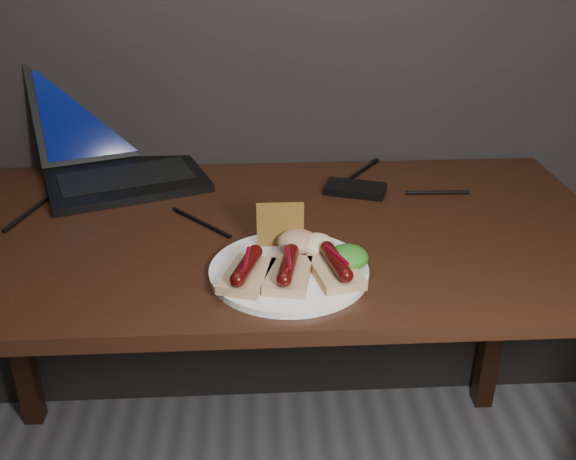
# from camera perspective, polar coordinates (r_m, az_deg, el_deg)

# --- Properties ---
(desk) EXTENTS (1.40, 0.70, 0.75)m
(desk) POSITION_cam_1_polar(r_m,az_deg,el_deg) (1.31, -2.57, -3.22)
(desk) COLOR #37180D
(desk) RESTS_ON ground
(laptop) EXTENTS (0.44, 0.43, 0.25)m
(laptop) POSITION_cam_1_polar(r_m,az_deg,el_deg) (1.55, -14.78, 6.63)
(laptop) COLOR black
(laptop) RESTS_ON desk
(hard_drive) EXTENTS (0.15, 0.11, 0.02)m
(hard_drive) POSITION_cam_1_polar(r_m,az_deg,el_deg) (1.43, 5.99, 3.66)
(hard_drive) COLOR black
(hard_drive) RESTS_ON desk
(desk_cables) EXTENTS (0.97, 0.40, 0.01)m
(desk_cables) POSITION_cam_1_polar(r_m,az_deg,el_deg) (1.39, -3.11, 2.89)
(desk_cables) COLOR black
(desk_cables) RESTS_ON desk
(plate) EXTENTS (0.30, 0.30, 0.01)m
(plate) POSITION_cam_1_polar(r_m,az_deg,el_deg) (1.11, 0.08, -3.65)
(plate) COLOR white
(plate) RESTS_ON desk
(bread_sausage_left) EXTENTS (0.10, 0.13, 0.04)m
(bread_sausage_left) POSITION_cam_1_polar(r_m,az_deg,el_deg) (1.06, -3.67, -3.67)
(bread_sausage_left) COLOR tan
(bread_sausage_left) RESTS_ON plate
(bread_sausage_center) EXTENTS (0.09, 0.13, 0.04)m
(bread_sausage_center) POSITION_cam_1_polar(r_m,az_deg,el_deg) (1.06, 0.01, -3.64)
(bread_sausage_center) COLOR tan
(bread_sausage_center) RESTS_ON plate
(bread_sausage_right) EXTENTS (0.09, 0.13, 0.04)m
(bread_sausage_right) POSITION_cam_1_polar(r_m,az_deg,el_deg) (1.08, 4.27, -3.32)
(bread_sausage_right) COLOR tan
(bread_sausage_right) RESTS_ON plate
(crispbread) EXTENTS (0.09, 0.01, 0.08)m
(crispbread) POSITION_cam_1_polar(r_m,az_deg,el_deg) (1.16, -0.69, 0.48)
(crispbread) COLOR olive
(crispbread) RESTS_ON plate
(salad_greens) EXTENTS (0.07, 0.07, 0.04)m
(salad_greens) POSITION_cam_1_polar(r_m,az_deg,el_deg) (1.10, 5.36, -2.43)
(salad_greens) COLOR #195210
(salad_greens) RESTS_ON plate
(salsa_mound) EXTENTS (0.07, 0.07, 0.04)m
(salsa_mound) POSITION_cam_1_polar(r_m,az_deg,el_deg) (1.15, 0.85, -1.05)
(salsa_mound) COLOR maroon
(salsa_mound) RESTS_ON plate
(coleslaw_mound) EXTENTS (0.06, 0.06, 0.04)m
(coleslaw_mound) POSITION_cam_1_polar(r_m,az_deg,el_deg) (1.14, 2.54, -1.30)
(coleslaw_mound) COLOR silver
(coleslaw_mound) RESTS_ON plate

